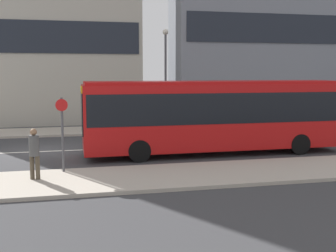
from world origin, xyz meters
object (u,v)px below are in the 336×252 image
object	(u,v)px
parked_car_0	(276,122)
street_lamp	(166,68)
bus_stop_sign	(62,129)
city_bus	(215,112)
pedestrian_near_stop	(34,151)

from	to	relation	value
parked_car_0	street_lamp	size ratio (longest dim) A/B	0.63
bus_stop_sign	street_lamp	bearing A→B (deg)	59.27
parked_car_0	bus_stop_sign	xyz separation A→B (m)	(-12.93, -8.48, 1.10)
bus_stop_sign	street_lamp	distance (m)	12.32
parked_car_0	bus_stop_sign	bearing A→B (deg)	-146.73
city_bus	parked_car_0	distance (m)	8.51
city_bus	parked_car_0	bearing A→B (deg)	41.06
parked_car_0	city_bus	bearing A→B (deg)	-136.63
city_bus	bus_stop_sign	size ratio (longest dim) A/B	4.41
bus_stop_sign	street_lamp	xyz separation A→B (m)	(6.18, 10.40, 2.29)
street_lamp	parked_car_0	bearing A→B (deg)	-15.89
parked_car_0	pedestrian_near_stop	world-z (taller)	pedestrian_near_stop
pedestrian_near_stop	bus_stop_sign	bearing A→B (deg)	64.26
parked_car_0	pedestrian_near_stop	xyz separation A→B (m)	(-13.87, -9.42, 0.51)
street_lamp	city_bus	bearing A→B (deg)	-85.30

